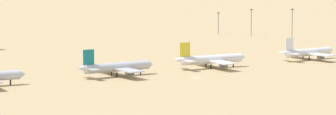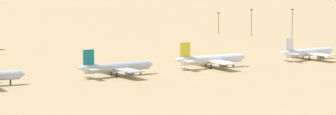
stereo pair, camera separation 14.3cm
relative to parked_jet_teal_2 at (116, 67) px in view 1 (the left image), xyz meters
name	(u,v)px [view 1 (the left image)]	position (x,y,z in m)	size (l,w,h in m)	color
ground	(197,78)	(24.09, -20.45, -3.71)	(4000.00, 4000.00, 0.00)	tan
parked_jet_teal_2	(116,67)	(0.00, 0.00, 0.00)	(34.18, 28.57, 11.33)	silver
parked_jet_yellow_3	(210,59)	(45.85, 0.16, 0.06)	(34.85, 29.45, 11.50)	white
parked_jet_white_4	(308,52)	(100.65, -0.16, -0.18)	(32.56, 27.31, 10.77)	white
light_pole_west	(218,21)	(149.35, 132.41, 4.13)	(1.80, 0.50, 13.34)	#59595E
light_pole_mid	(251,21)	(156.11, 108.65, 5.66)	(1.80, 0.50, 16.31)	#59595E
light_pole_east	(292,23)	(157.52, 73.89, 6.57)	(1.80, 0.50, 18.08)	#59595E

